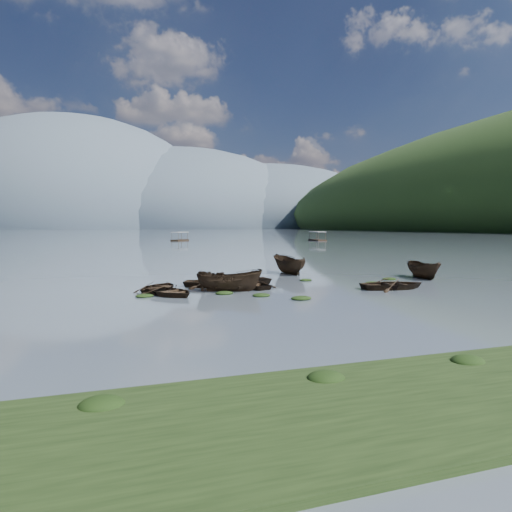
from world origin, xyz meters
name	(u,v)px	position (x,y,z in m)	size (l,w,h in m)	color
ground_plane	(323,304)	(0.00, 0.00, 0.00)	(2400.00, 2400.00, 0.00)	slate
haze_mtn_b	(75,228)	(-60.00, 900.00, 0.00)	(520.00, 520.00, 340.00)	#475666
haze_mtn_c	(182,228)	(140.00, 900.00, 0.00)	(520.00, 520.00, 260.00)	#475666
haze_mtn_d	(265,228)	(320.00, 900.00, 0.00)	(520.00, 520.00, 220.00)	#475666
rowboat_0	(170,295)	(-7.87, 6.10, 0.00)	(2.95, 4.13, 0.86)	black
rowboat_1	(160,291)	(-8.20, 8.47, 0.00)	(2.85, 4.00, 0.83)	black
rowboat_2	(229,291)	(-3.75, 6.56, 0.00)	(1.69, 4.50, 1.74)	black
rowboat_3	(249,287)	(-1.84, 8.08, 0.00)	(2.93, 4.10, 0.85)	black
rowboat_4	(393,289)	(7.63, 4.07, 0.00)	(3.32, 4.64, 0.96)	black
rowboat_5	(424,278)	(14.01, 8.75, 0.00)	(1.69, 4.50, 1.74)	black
rowboat_6	(216,287)	(-4.06, 9.07, 0.00)	(3.38, 4.73, 0.98)	black
rowboat_7	(240,285)	(-2.09, 9.64, 0.00)	(3.43, 4.80, 0.99)	black
rowboat_8	(288,274)	(4.46, 15.78, 0.00)	(1.89, 5.03, 1.94)	black
weed_clump_0	(224,294)	(-4.40, 5.45, 0.00)	(1.19, 0.97, 0.26)	black
weed_clump_1	(261,296)	(-2.40, 3.83, 0.00)	(1.15, 0.92, 0.25)	black
weed_clump_2	(301,299)	(-0.51, 1.86, 0.00)	(1.28, 1.02, 0.28)	black
weed_clump_3	(306,281)	(3.75, 10.41, 0.00)	(1.02, 0.86, 0.23)	black
weed_clump_4	(372,283)	(7.90, 7.17, 0.00)	(1.06, 0.84, 0.22)	black
weed_clump_5	(145,297)	(-9.46, 5.94, 0.00)	(1.15, 0.93, 0.24)	black
weed_clump_6	(248,281)	(-0.76, 11.67, 0.00)	(1.05, 0.88, 0.22)	black
weed_clump_7	(389,280)	(10.60, 8.78, 0.00)	(1.19, 0.95, 0.26)	black
pontoon_centre	(180,241)	(9.89, 112.26, 0.00)	(2.70, 6.48, 2.48)	black
pontoon_right	(317,241)	(48.94, 99.82, 0.00)	(2.80, 6.73, 2.58)	black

